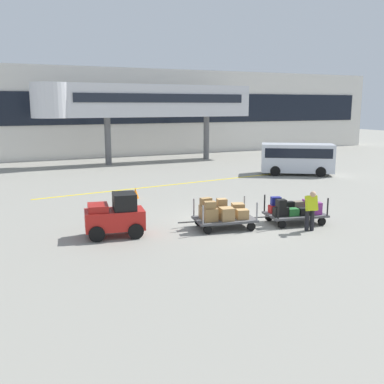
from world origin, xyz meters
The scene contains 10 objects.
ground_plane centered at (0.00, 0.00, 0.00)m, with size 120.00×120.00×0.00m, color gray.
apron_lead_line centered at (2.08, 9.25, 0.00)m, with size 18.13×0.20×0.01m, color yellow.
terminal_building centered at (0.00, 25.98, 4.02)m, with size 63.46×2.51×8.02m.
jet_bridge centered at (2.88, 19.99, 4.99)m, with size 18.09×3.00×6.34m.
baggage_tug centered at (-4.74, 0.03, 0.75)m, with size 2.26×1.54×1.58m.
baggage_cart_lead centered at (-0.72, -0.65, 0.58)m, with size 3.08×1.78×1.17m.
baggage_cart_middle centered at (2.27, -1.19, 0.53)m, with size 3.08×1.78×1.10m.
baggage_handler centered at (2.09, -2.42, 0.87)m, with size 0.52×0.53×1.56m.
shuttle_van centered at (10.54, 9.28, 1.23)m, with size 5.07×4.19×2.10m.
safety_cone_near centered at (-2.00, 6.22, 0.28)m, with size 0.36×0.36×0.55m, color orange.
Camera 1 is at (-8.89, -15.43, 4.69)m, focal length 42.10 mm.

